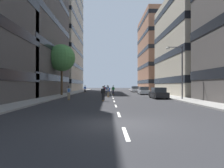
% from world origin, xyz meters
% --- Properties ---
extents(ground_plane, '(169.43, 169.43, 0.00)m').
position_xyz_m(ground_plane, '(0.00, 28.24, 0.00)').
color(ground_plane, '#28282B').
extents(sidewalk_left, '(2.62, 77.66, 0.14)m').
position_xyz_m(sidewalk_left, '(-8.74, 31.77, 0.07)').
color(sidewalk_left, gray).
rests_on(sidewalk_left, ground_plane).
extents(sidewalk_right, '(2.62, 77.66, 0.14)m').
position_xyz_m(sidewalk_right, '(8.74, 31.77, 0.07)').
color(sidewalk_right, gray).
rests_on(sidewalk_right, ground_plane).
extents(lane_markings, '(0.16, 67.20, 0.01)m').
position_xyz_m(lane_markings, '(0.00, 30.50, 0.00)').
color(lane_markings, silver).
rests_on(lane_markings, ground_plane).
extents(building_left_mid, '(17.32, 21.82, 25.59)m').
position_xyz_m(building_left_mid, '(-18.65, 27.12, 12.89)').
color(building_left_mid, '#4C4744').
rests_on(building_left_mid, ground_plane).
extents(building_left_far, '(17.32, 24.00, 37.49)m').
position_xyz_m(building_left_far, '(-18.65, 53.13, 18.84)').
color(building_left_far, '#B2A893').
rests_on(building_left_far, ground_plane).
extents(building_right_mid, '(17.32, 18.41, 18.03)m').
position_xyz_m(building_right_mid, '(18.65, 27.12, 9.11)').
color(building_right_mid, '#B2A893').
rests_on(building_right_mid, ground_plane).
extents(building_right_far, '(17.32, 20.02, 23.47)m').
position_xyz_m(building_right_far, '(18.65, 53.13, 11.83)').
color(building_right_far, '#9E6B51').
rests_on(building_right_far, ground_plane).
extents(parked_car_near, '(1.82, 4.40, 1.52)m').
position_xyz_m(parked_car_near, '(6.23, 41.97, 0.70)').
color(parked_car_near, silver).
rests_on(parked_car_near, ground_plane).
extents(parked_car_mid, '(1.82, 4.40, 1.52)m').
position_xyz_m(parked_car_mid, '(6.23, 29.25, 0.70)').
color(parked_car_mid, '#B2B7BF').
rests_on(parked_car_mid, ground_plane).
extents(parked_car_far, '(1.82, 4.40, 1.52)m').
position_xyz_m(parked_car_far, '(6.23, 17.64, 0.70)').
color(parked_car_far, black).
rests_on(parked_car_far, ground_plane).
extents(street_tree_near, '(4.65, 4.65, 8.75)m').
position_xyz_m(street_tree_near, '(-8.74, 25.03, 6.54)').
color(street_tree_near, '#4C3823').
rests_on(street_tree_near, sidewalk_left).
extents(streetlamp_right, '(2.13, 0.30, 6.50)m').
position_xyz_m(streetlamp_right, '(8.11, 14.82, 4.14)').
color(streetlamp_right, '#3F3F44').
rests_on(streetlamp_right, sidewalk_right).
extents(skater_0, '(0.56, 0.92, 1.78)m').
position_xyz_m(skater_0, '(0.28, 28.78, 0.98)').
color(skater_0, brown).
rests_on(skater_0, ground_plane).
extents(skater_1, '(0.56, 0.92, 1.78)m').
position_xyz_m(skater_1, '(-0.86, 32.30, 1.02)').
color(skater_1, brown).
rests_on(skater_1, ground_plane).
extents(skater_2, '(0.55, 0.91, 1.78)m').
position_xyz_m(skater_2, '(-6.22, 38.02, 0.98)').
color(skater_2, brown).
rests_on(skater_2, ground_plane).
extents(skater_3, '(0.55, 0.92, 1.78)m').
position_xyz_m(skater_3, '(-5.59, 15.27, 1.02)').
color(skater_3, brown).
rests_on(skater_3, ground_plane).
extents(skater_4, '(0.56, 0.92, 1.78)m').
position_xyz_m(skater_4, '(-0.67, 20.97, 1.02)').
color(skater_4, brown).
rests_on(skater_4, ground_plane).
extents(skater_5, '(0.57, 0.92, 1.78)m').
position_xyz_m(skater_5, '(-1.38, 29.42, 1.02)').
color(skater_5, brown).
rests_on(skater_5, ground_plane).
extents(skater_6, '(0.54, 0.91, 1.78)m').
position_xyz_m(skater_6, '(-1.26, 13.51, 0.98)').
color(skater_6, brown).
rests_on(skater_6, ground_plane).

